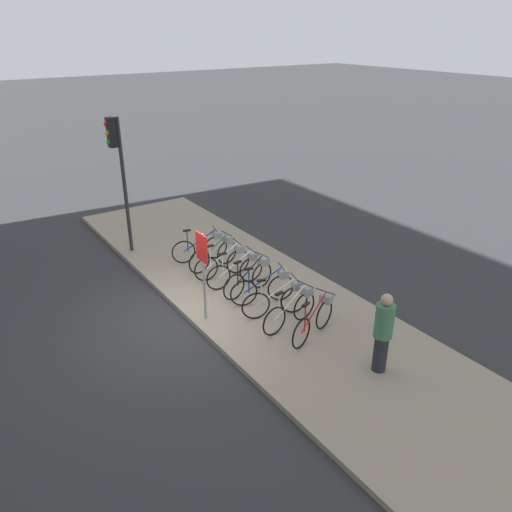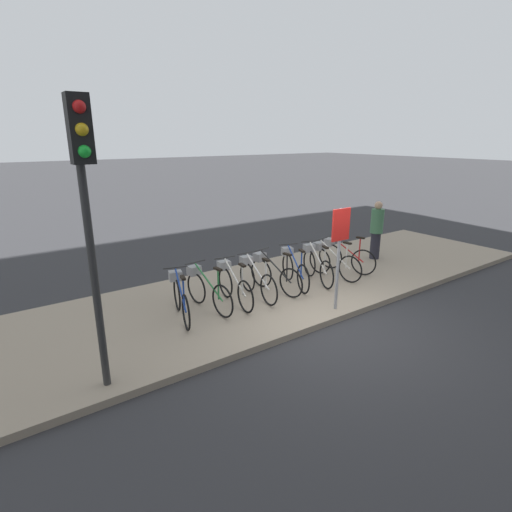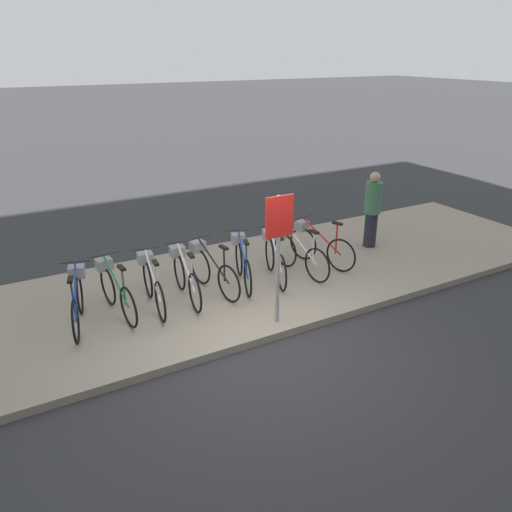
{
  "view_description": "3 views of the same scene",
  "coord_description": "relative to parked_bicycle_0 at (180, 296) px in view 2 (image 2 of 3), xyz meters",
  "views": [
    {
      "loc": [
        8.63,
        -4.05,
        5.9
      ],
      "look_at": [
        0.48,
        1.55,
        1.32
      ],
      "focal_mm": 35.0,
      "sensor_mm": 36.0,
      "label": 1
    },
    {
      "loc": [
        -5.07,
        -4.68,
        3.36
      ],
      "look_at": [
        -1.0,
        1.05,
        1.25
      ],
      "focal_mm": 28.0,
      "sensor_mm": 36.0,
      "label": 2
    },
    {
      "loc": [
        -3.16,
        -5.36,
        3.97
      ],
      "look_at": [
        0.34,
        0.89,
        1.0
      ],
      "focal_mm": 35.0,
      "sensor_mm": 36.0,
      "label": 3
    }
  ],
  "objects": [
    {
      "name": "parked_bicycle_1",
      "position": [
        0.58,
        0.07,
        0.0
      ],
      "size": [
        0.46,
        1.52,
        0.94
      ],
      "color": "black",
      "rests_on": "sidewalk"
    },
    {
      "name": "parked_bicycle_3",
      "position": [
        1.72,
        0.02,
        0.0
      ],
      "size": [
        0.46,
        1.52,
        0.94
      ],
      "color": "black",
      "rests_on": "sidewalk"
    },
    {
      "name": "parked_bicycle_5",
      "position": [
        2.82,
        0.08,
        0.0
      ],
      "size": [
        0.61,
        1.46,
        0.94
      ],
      "color": "black",
      "rests_on": "sidewalk"
    },
    {
      "name": "parked_bicycle_6",
      "position": [
        3.42,
        -0.01,
        0.0
      ],
      "size": [
        0.6,
        1.47,
        0.94
      ],
      "color": "black",
      "rests_on": "sidewalk"
    },
    {
      "name": "sidewalk",
      "position": [
        2.26,
        0.16,
        -0.48
      ],
      "size": [
        14.96,
        3.74,
        0.12
      ],
      "color": "gray",
      "rests_on": "ground_plane"
    },
    {
      "name": "parked_bicycle_7",
      "position": [
        3.91,
        -0.02,
        0.0
      ],
      "size": [
        0.46,
        1.52,
        0.94
      ],
      "color": "black",
      "rests_on": "sidewalk"
    },
    {
      "name": "traffic_light",
      "position": [
        -1.74,
        -1.47,
        2.23
      ],
      "size": [
        0.24,
        0.4,
        3.7
      ],
      "color": "#2D2D2D",
      "rests_on": "sidewalk"
    },
    {
      "name": "parked_bicycle_4",
      "position": [
        2.21,
        0.07,
        0.0
      ],
      "size": [
        0.46,
        1.51,
        0.94
      ],
      "color": "black",
      "rests_on": "sidewalk"
    },
    {
      "name": "ground_plane",
      "position": [
        2.26,
        -1.71,
        -0.54
      ],
      "size": [
        120.0,
        120.0,
        0.0
      ],
      "primitive_type": "plane",
      "color": "#2D2D30"
    },
    {
      "name": "parked_bicycle_2",
      "position": [
        1.15,
        0.01,
        0.0
      ],
      "size": [
        0.46,
        1.52,
        0.94
      ],
      "color": "black",
      "rests_on": "sidewalk"
    },
    {
      "name": "parked_bicycle_0",
      "position": [
        0.0,
        0.0,
        0.0
      ],
      "size": [
        0.55,
        1.49,
        0.94
      ],
      "color": "black",
      "rests_on": "sidewalk"
    },
    {
      "name": "pedestrian",
      "position": [
        5.99,
        0.35,
        0.41
      ],
      "size": [
        0.34,
        0.34,
        1.59
      ],
      "color": "#23232D",
      "rests_on": "sidewalk"
    },
    {
      "name": "sign_post",
      "position": [
        2.63,
        -1.42,
        0.94
      ],
      "size": [
        0.44,
        0.07,
        1.99
      ],
      "color": "#99999E",
      "rests_on": "sidewalk"
    },
    {
      "name": "parked_bicycle_8",
      "position": [
        4.47,
        0.12,
        0.0
      ],
      "size": [
        0.62,
        1.46,
        0.94
      ],
      "color": "black",
      "rests_on": "sidewalk"
    }
  ]
}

